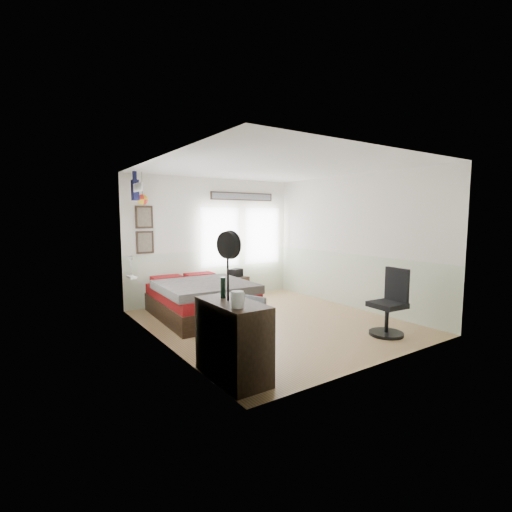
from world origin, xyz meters
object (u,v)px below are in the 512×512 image
object	(u,v)px
nightstand	(236,288)
task_chair	(390,308)
bed	(200,299)
dresser	(233,340)
armchair	(236,318)

from	to	relation	value
nightstand	task_chair	bearing A→B (deg)	-90.50
bed	dresser	bearing A→B (deg)	-105.20
task_chair	armchair	bearing A→B (deg)	154.88
armchair	nightstand	size ratio (longest dim) A/B	1.43
dresser	task_chair	distance (m)	2.85
bed	dresser	distance (m)	2.72
bed	task_chair	distance (m)	3.31
bed	nightstand	distance (m)	1.65
bed	dresser	size ratio (longest dim) A/B	2.19
bed	task_chair	world-z (taller)	task_chair
bed	task_chair	xyz separation A→B (m)	(2.02, -2.62, 0.10)
nightstand	bed	bearing A→B (deg)	-155.65
armchair	task_chair	distance (m)	2.43
task_chair	dresser	bearing A→B (deg)	-176.45
nightstand	task_chair	size ratio (longest dim) A/B	0.47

